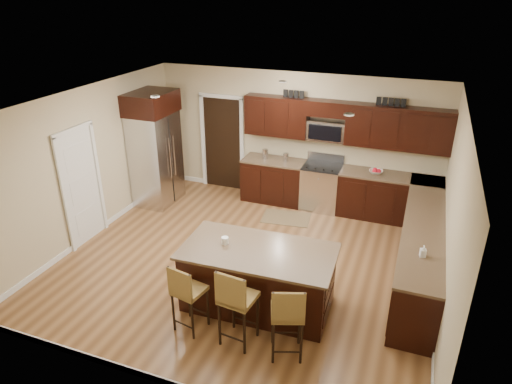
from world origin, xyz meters
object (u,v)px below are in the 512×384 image
at_px(island, 258,279).
at_px(refrigerator, 155,148).
at_px(stool_right, 288,314).
at_px(stool_left, 186,291).
at_px(stool_mid, 236,299).
at_px(range, 321,187).

bearing_deg(island, refrigerator, 139.53).
xyz_separation_m(island, stool_right, (0.69, -0.84, 0.23)).
bearing_deg(stool_left, island, 61.80).
bearing_deg(stool_mid, range, 94.97).
bearing_deg(stool_right, stool_left, 160.49).
distance_m(island, refrigerator, 4.13).
relative_size(range, stool_mid, 0.98).
bearing_deg(stool_left, refrigerator, 137.83).
bearing_deg(stool_left, stool_right, 11.03).
bearing_deg(refrigerator, stool_left, -53.21).
bearing_deg(stool_mid, stool_right, 6.81).
bearing_deg(range, stool_right, -82.24).
distance_m(island, stool_mid, 0.89).
xyz_separation_m(range, stool_right, (0.58, -4.26, 0.19)).
height_order(range, island, range).
height_order(island, stool_mid, stool_mid).
bearing_deg(stool_mid, island, 97.38).
bearing_deg(island, range, 85.90).
relative_size(range, stool_left, 1.09).
xyz_separation_m(stool_left, stool_right, (1.38, -0.00, 0.03)).
height_order(stool_left, stool_right, stool_right).
height_order(range, stool_right, range).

